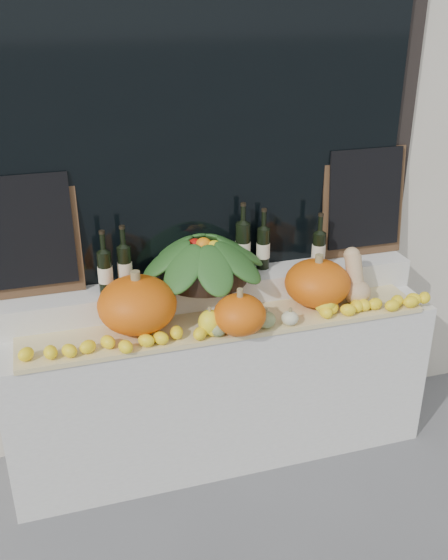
{
  "coord_description": "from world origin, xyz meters",
  "views": [
    {
      "loc": [
        -0.83,
        -1.28,
        2.46
      ],
      "look_at": [
        0.0,
        1.45,
        1.12
      ],
      "focal_mm": 40.0,
      "sensor_mm": 36.0,
      "label": 1
    }
  ],
  "objects_px": {
    "pumpkin_right": "(317,283)",
    "pumpkin_left": "(137,305)",
    "butternut_squash": "(355,281)",
    "produce_bowl": "(204,259)",
    "wine_bottle_tall": "(243,247)"
  },
  "relations": [
    {
      "from": "butternut_squash",
      "to": "wine_bottle_tall",
      "type": "relative_size",
      "value": 0.74
    },
    {
      "from": "pumpkin_right",
      "to": "butternut_squash",
      "type": "xyz_separation_m",
      "value": [
        0.21,
        -0.03,
        -0.0
      ]
    },
    {
      "from": "pumpkin_right",
      "to": "wine_bottle_tall",
      "type": "relative_size",
      "value": 0.9
    },
    {
      "from": "pumpkin_left",
      "to": "pumpkin_right",
      "type": "bearing_deg",
      "value": 0.13
    },
    {
      "from": "butternut_squash",
      "to": "produce_bowl",
      "type": "bearing_deg",
      "value": 163.11
    },
    {
      "from": "pumpkin_left",
      "to": "wine_bottle_tall",
      "type": "bearing_deg",
      "value": 21.36
    },
    {
      "from": "pumpkin_right",
      "to": "butternut_squash",
      "type": "height_order",
      "value": "butternut_squash"
    },
    {
      "from": "pumpkin_right",
      "to": "produce_bowl",
      "type": "xyz_separation_m",
      "value": [
        -0.57,
        0.2,
        0.13
      ]
    },
    {
      "from": "wine_bottle_tall",
      "to": "pumpkin_right",
      "type": "bearing_deg",
      "value": -35.41
    },
    {
      "from": "pumpkin_right",
      "to": "produce_bowl",
      "type": "relative_size",
      "value": 0.49
    },
    {
      "from": "butternut_squash",
      "to": "produce_bowl",
      "type": "xyz_separation_m",
      "value": [
        -0.78,
        0.24,
        0.13
      ]
    },
    {
      "from": "pumpkin_right",
      "to": "wine_bottle_tall",
      "type": "distance_m",
      "value": 0.45
    },
    {
      "from": "butternut_squash",
      "to": "wine_bottle_tall",
      "type": "xyz_separation_m",
      "value": [
        -0.55,
        0.28,
        0.16
      ]
    },
    {
      "from": "produce_bowl",
      "to": "pumpkin_right",
      "type": "bearing_deg",
      "value": -19.54
    },
    {
      "from": "pumpkin_right",
      "to": "pumpkin_left",
      "type": "bearing_deg",
      "value": -179.87
    }
  ]
}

